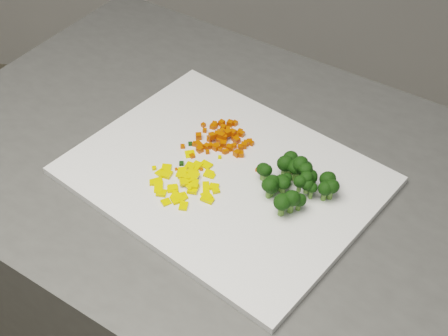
% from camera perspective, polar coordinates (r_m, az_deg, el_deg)
% --- Properties ---
extents(counter_block, '(1.17, 1.02, 0.90)m').
position_cam_1_polar(counter_block, '(1.37, -0.60, -13.02)').
color(counter_block, '#484745').
rests_on(counter_block, ground).
extents(cutting_board, '(0.57, 0.53, 0.01)m').
position_cam_1_polar(cutting_board, '(0.98, 0.00, -0.68)').
color(cutting_board, white).
rests_on(cutting_board, counter_block).
extents(carrot_pile, '(0.10, 0.10, 0.03)m').
position_cam_1_polar(carrot_pile, '(1.02, -0.17, 3.06)').
color(carrot_pile, '#C53A02').
rests_on(carrot_pile, cutting_board).
extents(pepper_pile, '(0.12, 0.12, 0.02)m').
position_cam_1_polar(pepper_pile, '(0.96, -3.54, -0.74)').
color(pepper_pile, yellow).
rests_on(pepper_pile, cutting_board).
extents(broccoli_pile, '(0.12, 0.12, 0.06)m').
position_cam_1_polar(broccoli_pile, '(0.93, 6.37, -0.93)').
color(broccoli_pile, black).
rests_on(broccoli_pile, cutting_board).
extents(carrot_cube_0, '(0.01, 0.01, 0.01)m').
position_cam_1_polar(carrot_cube_0, '(1.03, 2.35, 2.40)').
color(carrot_cube_0, '#C53A02').
rests_on(carrot_cube_0, carrot_pile).
extents(carrot_cube_1, '(0.01, 0.01, 0.01)m').
position_cam_1_polar(carrot_cube_1, '(1.01, 0.48, 1.87)').
color(carrot_cube_1, '#C53A02').
rests_on(carrot_cube_1, carrot_pile).
extents(carrot_cube_2, '(0.01, 0.01, 0.01)m').
position_cam_1_polar(carrot_cube_2, '(1.03, 1.02, 2.75)').
color(carrot_cube_2, '#C53A02').
rests_on(carrot_cube_2, carrot_pile).
extents(carrot_cube_3, '(0.01, 0.01, 0.01)m').
position_cam_1_polar(carrot_cube_3, '(1.06, -0.89, 4.06)').
color(carrot_cube_3, '#C53A02').
rests_on(carrot_cube_3, carrot_pile).
extents(carrot_cube_4, '(0.01, 0.01, 0.01)m').
position_cam_1_polar(carrot_cube_4, '(1.03, -0.18, 3.33)').
color(carrot_cube_4, '#C53A02').
rests_on(carrot_cube_4, carrot_pile).
extents(carrot_cube_5, '(0.01, 0.01, 0.01)m').
position_cam_1_polar(carrot_cube_5, '(1.06, -1.09, 3.81)').
color(carrot_cube_5, '#C53A02').
rests_on(carrot_cube_5, carrot_pile).
extents(carrot_cube_6, '(0.01, 0.01, 0.01)m').
position_cam_1_polar(carrot_cube_6, '(1.06, -0.84, 3.94)').
color(carrot_cube_6, '#C53A02').
rests_on(carrot_cube_6, carrot_pile).
extents(carrot_cube_7, '(0.01, 0.01, 0.01)m').
position_cam_1_polar(carrot_cube_7, '(1.01, -2.23, 1.72)').
color(carrot_cube_7, '#C53A02').
rests_on(carrot_cube_7, carrot_pile).
extents(carrot_cube_8, '(0.01, 0.01, 0.01)m').
position_cam_1_polar(carrot_cube_8, '(1.03, 0.79, 3.23)').
color(carrot_cube_8, '#C53A02').
rests_on(carrot_cube_8, carrot_pile).
extents(carrot_cube_9, '(0.01, 0.01, 0.01)m').
position_cam_1_polar(carrot_cube_9, '(1.03, 1.17, 2.55)').
color(carrot_cube_9, '#C53A02').
rests_on(carrot_cube_9, carrot_pile).
extents(carrot_cube_10, '(0.01, 0.01, 0.01)m').
position_cam_1_polar(carrot_cube_10, '(1.06, -0.24, 4.10)').
color(carrot_cube_10, '#C53A02').
rests_on(carrot_cube_10, carrot_pile).
extents(carrot_cube_11, '(0.01, 0.01, 0.01)m').
position_cam_1_polar(carrot_cube_11, '(1.04, 1.15, 2.95)').
color(carrot_cube_11, '#C53A02').
rests_on(carrot_cube_11, carrot_pile).
extents(carrot_cube_12, '(0.01, 0.01, 0.01)m').
position_cam_1_polar(carrot_cube_12, '(1.03, -0.62, 3.08)').
color(carrot_cube_12, '#C53A02').
rests_on(carrot_cube_12, carrot_pile).
extents(carrot_cube_13, '(0.01, 0.01, 0.01)m').
position_cam_1_polar(carrot_cube_13, '(1.04, 1.64, 3.13)').
color(carrot_cube_13, '#C53A02').
rests_on(carrot_cube_13, carrot_pile).
extents(carrot_cube_14, '(0.01, 0.01, 0.01)m').
position_cam_1_polar(carrot_cube_14, '(1.02, 0.91, 2.03)').
color(carrot_cube_14, '#C53A02').
rests_on(carrot_cube_14, carrot_pile).
extents(carrot_cube_15, '(0.01, 0.01, 0.01)m').
position_cam_1_polar(carrot_cube_15, '(1.02, -0.21, 2.98)').
color(carrot_cube_15, '#C53A02').
rests_on(carrot_cube_15, carrot_pile).
extents(carrot_cube_16, '(0.01, 0.01, 0.01)m').
position_cam_1_polar(carrot_cube_16, '(1.02, 0.04, 2.85)').
color(carrot_cube_16, '#C53A02').
rests_on(carrot_cube_16, carrot_pile).
extents(carrot_cube_17, '(0.01, 0.01, 0.01)m').
position_cam_1_polar(carrot_cube_17, '(1.01, -0.32, 1.72)').
color(carrot_cube_17, '#C53A02').
rests_on(carrot_cube_17, carrot_pile).
extents(carrot_cube_18, '(0.01, 0.01, 0.01)m').
position_cam_1_polar(carrot_cube_18, '(1.05, -1.77, 3.46)').
color(carrot_cube_18, '#C53A02').
rests_on(carrot_cube_18, carrot_pile).
extents(carrot_cube_19, '(0.01, 0.01, 0.01)m').
position_cam_1_polar(carrot_cube_19, '(1.02, 1.84, 2.09)').
color(carrot_cube_19, '#C53A02').
rests_on(carrot_cube_19, carrot_pile).
extents(carrot_cube_20, '(0.01, 0.01, 0.01)m').
position_cam_1_polar(carrot_cube_20, '(1.05, 1.48, 3.36)').
color(carrot_cube_20, '#C53A02').
rests_on(carrot_cube_20, carrot_pile).
extents(carrot_cube_21, '(0.01, 0.01, 0.01)m').
position_cam_1_polar(carrot_cube_21, '(1.01, -1.52, 1.49)').
color(carrot_cube_21, '#C53A02').
rests_on(carrot_cube_21, carrot_pile).
extents(carrot_cube_22, '(0.01, 0.01, 0.01)m').
position_cam_1_polar(carrot_cube_22, '(1.01, 0.05, 1.50)').
color(carrot_cube_22, '#C53A02').
rests_on(carrot_cube_22, carrot_pile).
extents(carrot_cube_23, '(0.01, 0.01, 0.01)m').
position_cam_1_polar(carrot_cube_23, '(1.04, 0.79, 3.24)').
color(carrot_cube_23, '#C53A02').
rests_on(carrot_cube_23, carrot_pile).
extents(carrot_cube_24, '(0.01, 0.01, 0.01)m').
position_cam_1_polar(carrot_cube_24, '(1.02, -2.69, 2.21)').
color(carrot_cube_24, '#C53A02').
rests_on(carrot_cube_24, carrot_pile).
extents(carrot_cube_25, '(0.01, 0.01, 0.01)m').
position_cam_1_polar(carrot_cube_25, '(1.01, 0.73, 1.78)').
color(carrot_cube_25, '#C53A02').
rests_on(carrot_cube_25, carrot_pile).
extents(carrot_cube_26, '(0.01, 0.01, 0.01)m').
position_cam_1_polar(carrot_cube_26, '(1.02, -2.21, 1.98)').
color(carrot_cube_26, '#C53A02').
rests_on(carrot_cube_26, carrot_pile).
extents(carrot_cube_27, '(0.01, 0.01, 0.01)m').
position_cam_1_polar(carrot_cube_27, '(1.02, 2.05, 2.30)').
color(carrot_cube_27, '#C53A02').
rests_on(carrot_cube_27, carrot_pile).
extents(carrot_cube_28, '(0.01, 0.01, 0.01)m').
position_cam_1_polar(carrot_cube_28, '(1.06, -1.90, 3.96)').
color(carrot_cube_28, '#C53A02').
rests_on(carrot_cube_28, carrot_pile).
extents(carrot_cube_29, '(0.01, 0.01, 0.01)m').
position_cam_1_polar(carrot_cube_29, '(1.02, -1.04, 2.93)').
color(carrot_cube_29, '#C53A02').
rests_on(carrot_cube_29, carrot_pile).
extents(carrot_cube_30, '(0.01, 0.01, 0.01)m').
position_cam_1_polar(carrot_cube_30, '(1.02, 1.53, 1.98)').
color(carrot_cube_30, '#C53A02').
rests_on(carrot_cube_30, carrot_pile).
extents(carrot_cube_31, '(0.01, 0.01, 0.01)m').
position_cam_1_polar(carrot_cube_31, '(1.01, 1.48, 1.35)').
color(carrot_cube_31, '#C53A02').
rests_on(carrot_cube_31, carrot_pile).
extents(carrot_cube_32, '(0.01, 0.01, 0.01)m').
position_cam_1_polar(carrot_cube_32, '(1.05, 0.37, 3.58)').
color(carrot_cube_32, '#C53A02').
rests_on(carrot_cube_32, carrot_pile).
extents(carrot_cube_33, '(0.01, 0.01, 0.01)m').
position_cam_1_polar(carrot_cube_33, '(1.00, 1.18, 1.35)').
color(carrot_cube_33, '#C53A02').
rests_on(carrot_cube_33, carrot_pile).
extents(carrot_cube_34, '(0.01, 0.01, 0.01)m').
position_cam_1_polar(carrot_cube_34, '(1.03, -1.34, 2.62)').
color(carrot_cube_34, '#C53A02').
rests_on(carrot_cube_34, carrot_pile).
extents(carrot_cube_35, '(0.01, 0.01, 0.01)m').
position_cam_1_polar(carrot_cube_35, '(1.01, 1.51, 1.89)').
color(carrot_cube_35, '#C53A02').
rests_on(carrot_cube_35, carrot_pile).
extents(carrot_cube_36, '(0.01, 0.01, 0.01)m').
position_cam_1_polar(carrot_cube_36, '(1.02, 2.54, 2.27)').
color(carrot_cube_36, '#C53A02').
rests_on(carrot_cube_36, carrot_pile).
extents(carrot_cube_37, '(0.01, 0.01, 0.01)m').
position_cam_1_polar(carrot_cube_37, '(1.02, -2.41, 2.21)').
color(carrot_cube_37, '#C53A02').
rests_on(carrot_cube_37, carrot_pile).
extents(carrot_cube_38, '(0.01, 0.01, 0.01)m').
position_cam_1_polar(carrot_cube_38, '(1.01, -0.75, 1.91)').
color(carrot_cube_38, '#C53A02').
rests_on(carrot_cube_38, carrot_pile).
extents(carrot_cube_39, '(0.01, 0.01, 0.01)m').
position_cam_1_polar(carrot_cube_39, '(1.05, -0.06, 3.73)').
color(carrot_cube_39, '#C53A02').
rests_on(carrot_cube_39, carrot_pile).
extents(carrot_cube_40, '(0.01, 0.01, 0.01)m').
position_cam_1_polar(carrot_cube_40, '(1.03, -0.19, 2.49)').
color(carrot_cube_40, '#C53A02').
rests_on(carrot_cube_40, carrot_pile).
extents(carrot_cube_41, '(0.01, 0.01, 0.01)m').
position_cam_1_polar(carrot_cube_41, '(1.03, 0.33, 3.24)').
color(carrot_cube_41, '#C53A02').
rests_on(carrot_cube_41, carrot_pile).
extents(carrot_cube_42, '(0.01, 0.01, 0.01)m').
position_cam_1_polar(carrot_cube_42, '(1.01, 0.23, 1.54)').
color(carrot_cube_42, '#C53A02').
rests_on(carrot_cube_42, carrot_pile).
extents(carrot_cube_43, '(0.01, 0.01, 0.01)m').
position_cam_1_polar(carrot_cube_43, '(1.02, -1.13, 2.96)').
color(carrot_cube_43, '#C53A02').
rests_on(carrot_cube_43, carrot_pile).
extents(carrot_cube_44, '(0.01, 0.01, 0.01)m').
position_cam_1_polar(carrot_cube_44, '(1.03, -1.41, 2.78)').
color(carrot_cube_44, '#C53A02').
rests_on(carrot_cube_44, carrot_pile).
extents(carrot_cube_45, '(0.01, 0.01, 0.01)m').
position_cam_1_polar(carrot_cube_45, '(1.04, -0.39, 3.34)').
color(carrot_cube_45, '#C53A02').
rests_on(carrot_cube_45, carrot_pile).
extents(carrot_cube_46, '(0.01, 0.01, 0.01)m').
position_cam_1_polar(carrot_cube_46, '(1.04, 1.27, 3.20)').
color(carrot_cube_46, '#C53A02').
rests_on(carrot_cube_46, carrot_pile).
extents(carrot_cube_47, '(0.01, 0.01, 0.01)m').
position_cam_1_polar(carrot_cube_47, '(1.02, -1.24, 2.04)').
color(carrot_cube_47, '#C53A02').
rests_on(carrot_cube_47, carrot_pile).
extents(carrot_cube_48, '(0.01, 0.01, 0.01)m').
position_cam_1_polar(carrot_cube_48, '(1.02, 0.51, 2.00)').
color(carrot_cube_48, '#C53A02').
rests_on(carrot_cube_48, carrot_pile).
extents(carrot_cube_49, '(0.01, 0.01, 0.01)m').
position_cam_1_polar(carrot_cube_49, '(1.00, 1.58, 1.27)').
color(carrot_cube_49, '#C53A02').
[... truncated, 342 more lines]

